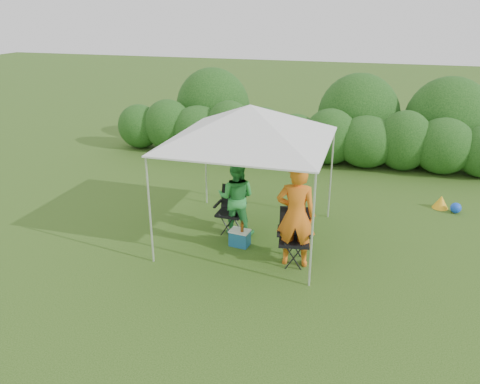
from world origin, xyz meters
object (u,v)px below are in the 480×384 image
(woman, at_px, (236,197))
(cooler, at_px, (240,238))
(man, at_px, (296,216))
(chair_left, at_px, (232,206))
(canopy, at_px, (250,123))
(chair_right, at_px, (295,233))

(woman, bearing_deg, cooler, 111.18)
(man, xyz_separation_m, woman, (-1.43, 0.95, -0.18))
(chair_left, height_order, woman, woman)
(chair_left, xyz_separation_m, woman, (0.13, -0.10, 0.26))
(chair_left, xyz_separation_m, man, (1.56, -1.05, 0.44))
(man, bearing_deg, canopy, -41.76)
(chair_right, height_order, chair_left, chair_right)
(canopy, bearing_deg, man, -36.64)
(canopy, height_order, woman, canopy)
(man, bearing_deg, cooler, -24.24)
(canopy, height_order, man, canopy)
(chair_right, bearing_deg, chair_left, 139.83)
(canopy, height_order, chair_left, canopy)
(woman, bearing_deg, chair_right, 147.23)
(chair_right, height_order, man, man)
(canopy, xyz_separation_m, woman, (-0.32, 0.12, -1.64))
(canopy, distance_m, cooler, 2.33)
(chair_right, distance_m, cooler, 1.27)
(canopy, distance_m, chair_left, 1.97)
(chair_right, relative_size, chair_left, 1.05)
(chair_left, distance_m, woman, 0.31)
(canopy, bearing_deg, chair_left, 153.57)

